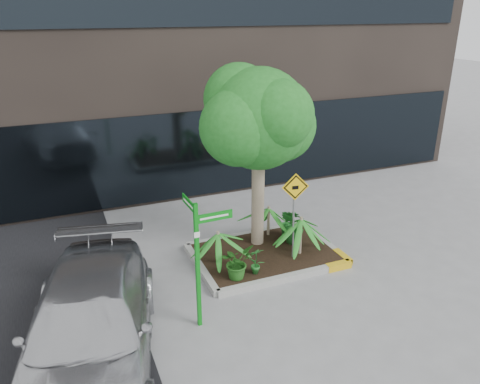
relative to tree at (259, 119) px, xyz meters
name	(u,v)px	position (x,y,z in m)	size (l,w,h in m)	color
ground	(263,265)	(-0.22, -0.84, -3.20)	(80.00, 80.00, 0.00)	gray
planter	(267,254)	(0.01, -0.56, -3.10)	(3.35, 2.36, 0.15)	#9E9E99
tree	(259,119)	(0.00, 0.00, 0.00)	(2.92, 2.59, 4.39)	tan
palm_front	(301,219)	(0.69, -0.89, -2.19)	(1.04, 1.04, 1.16)	tan
palm_left	(218,233)	(-1.21, -0.59, -2.32)	(0.89, 0.89, 0.99)	tan
palm_back	(269,208)	(0.43, 0.25, -2.33)	(0.88, 0.88, 0.97)	tan
parked_car	(90,327)	(-4.14, -2.63, -2.48)	(2.01, 4.95, 1.44)	silver
shrub_a	(237,262)	(-1.06, -1.29, -2.69)	(0.66, 0.66, 0.73)	#1F5719
shrub_b	(294,226)	(0.82, -0.36, -2.63)	(0.48, 0.48, 0.85)	#1B5B1E
shrub_c	(256,260)	(-0.62, -1.30, -2.74)	(0.33, 0.33, 0.63)	#226D26
shrub_d	(288,223)	(0.82, -0.03, -2.68)	(0.41, 0.41, 0.74)	#1D6723
street_sign_post	(199,251)	(-2.17, -2.29, -1.69)	(0.73, 0.72, 2.45)	#0C8616
cattle_sign	(295,201)	(0.47, -0.94, -1.69)	(0.61, 0.17, 2.02)	slate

